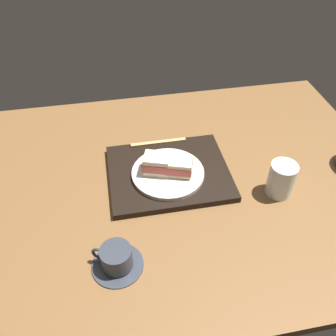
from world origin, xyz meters
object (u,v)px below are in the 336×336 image
(sandwich_near, at_px, (179,166))
(sandwich_far, at_px, (157,164))
(drinking_glass, at_px, (281,179))
(sandwich_plate, at_px, (168,173))
(chopsticks_pair, at_px, (158,142))
(coffee_cup, at_px, (116,259))

(sandwich_near, xyz_separation_m, sandwich_far, (0.07, -0.02, 0.00))
(sandwich_near, relative_size, sandwich_far, 0.99)
(sandwich_far, bearing_deg, drinking_glass, 160.56)
(sandwich_plate, relative_size, sandwich_far, 2.34)
(drinking_glass, bearing_deg, chopsticks_pair, -40.25)
(sandwich_near, xyz_separation_m, chopsticks_pair, (0.04, -0.17, -0.03))
(drinking_glass, bearing_deg, coffee_cup, 18.18)
(sandwich_plate, xyz_separation_m, drinking_glass, (-0.31, 0.11, 0.03))
(sandwich_far, height_order, drinking_glass, drinking_glass)
(sandwich_near, distance_m, chopsticks_pair, 0.17)
(sandwich_near, relative_size, chopsticks_pair, 0.50)
(sandwich_plate, xyz_separation_m, chopsticks_pair, (0.00, -0.16, -0.00))
(coffee_cup, bearing_deg, sandwich_plate, -123.24)
(sandwich_plate, relative_size, coffee_cup, 1.71)
(coffee_cup, relative_size, drinking_glass, 1.22)
(sandwich_near, xyz_separation_m, drinking_glass, (-0.28, 0.10, -0.01))
(sandwich_plate, height_order, coffee_cup, coffee_cup)
(sandwich_plate, bearing_deg, sandwich_far, -16.46)
(sandwich_plate, distance_m, sandwich_near, 0.05)
(sandwich_far, xyz_separation_m, drinking_glass, (-0.35, 0.12, -0.01))
(sandwich_plate, xyz_separation_m, sandwich_far, (0.03, -0.01, 0.04))
(sandwich_plate, bearing_deg, chopsticks_pair, -88.79)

